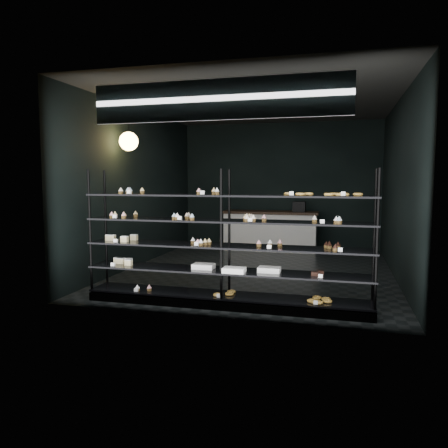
% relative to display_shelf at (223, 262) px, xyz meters
% --- Properties ---
extents(room, '(5.01, 6.01, 3.20)m').
position_rel_display_shelf_xyz_m(room, '(0.04, 2.45, 0.97)').
color(room, black).
rests_on(room, ground).
extents(display_shelf, '(4.00, 0.50, 1.91)m').
position_rel_display_shelf_xyz_m(display_shelf, '(0.00, 0.00, 0.00)').
color(display_shelf, black).
rests_on(display_shelf, room).
extents(signage, '(3.30, 0.05, 0.50)m').
position_rel_display_shelf_xyz_m(signage, '(0.04, -0.48, 2.12)').
color(signage, '#0D1443').
rests_on(signage, room).
extents(pendant_lamp, '(0.34, 0.34, 0.90)m').
position_rel_display_shelf_xyz_m(pendant_lamp, '(-2.16, 1.48, 1.82)').
color(pendant_lamp, black).
rests_on(pendant_lamp, room).
extents(service_counter, '(2.35, 0.65, 1.23)m').
position_rel_display_shelf_xyz_m(service_counter, '(-0.10, 4.95, -0.13)').
color(service_counter, beige).
rests_on(service_counter, room).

